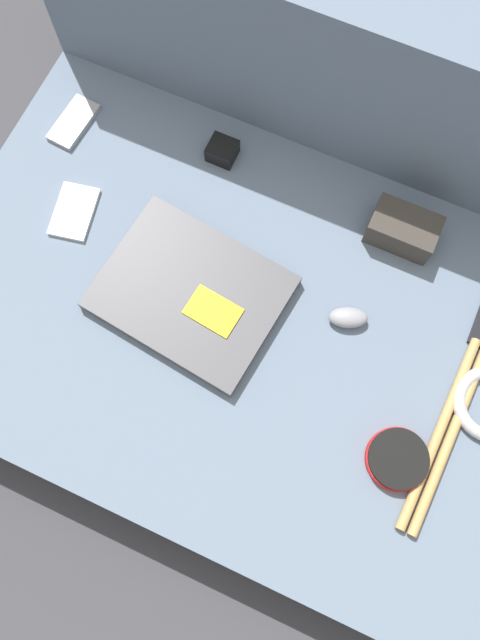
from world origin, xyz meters
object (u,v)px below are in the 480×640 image
object	(u,v)px
camera_pouch	(403,229)
speaker_puck	(397,459)
computer_mouse	(348,318)
charger_brick	(222,151)
laptop	(191,293)
phone_black	(74,212)
phone_small	(74,122)

from	to	relation	value
camera_pouch	speaker_puck	bearing A→B (deg)	-70.55
computer_mouse	speaker_puck	bearing A→B (deg)	-71.14
camera_pouch	charger_brick	xyz separation A→B (m)	(-0.36, 0.02, -0.01)
laptop	camera_pouch	distance (m)	0.39
laptop	speaker_puck	bearing A→B (deg)	-8.80
phone_black	charger_brick	distance (m)	0.30
phone_black	camera_pouch	distance (m)	0.60
computer_mouse	camera_pouch	bearing A→B (deg)	59.85
speaker_puck	phone_black	size ratio (longest dim) A/B	0.87
laptop	speaker_puck	distance (m)	0.44
phone_black	camera_pouch	xyz separation A→B (m)	(0.56, 0.20, 0.03)
speaker_puck	phone_black	world-z (taller)	speaker_puck
laptop	charger_brick	bearing A→B (deg)	110.25
phone_black	charger_brick	size ratio (longest dim) A/B	2.30
charger_brick	laptop	bearing A→B (deg)	-76.42
speaker_puck	camera_pouch	world-z (taller)	camera_pouch
speaker_puck	charger_brick	world-z (taller)	charger_brick
speaker_puck	camera_pouch	distance (m)	0.40
phone_small	camera_pouch	size ratio (longest dim) A/B	0.95
speaker_puck	charger_brick	xyz separation A→B (m)	(-0.49, 0.39, 0.01)
laptop	camera_pouch	world-z (taller)	camera_pouch
speaker_puck	charger_brick	size ratio (longest dim) A/B	2.00
phone_black	camera_pouch	size ratio (longest dim) A/B	1.00
computer_mouse	camera_pouch	size ratio (longest dim) A/B	0.64
speaker_puck	phone_black	distance (m)	0.71
phone_small	camera_pouch	distance (m)	0.65
laptop	computer_mouse	distance (m)	0.28
computer_mouse	laptop	bearing A→B (deg)	173.30
speaker_puck	charger_brick	distance (m)	0.63
laptop	phone_black	distance (m)	0.27
phone_small	camera_pouch	world-z (taller)	camera_pouch
laptop	charger_brick	distance (m)	0.28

